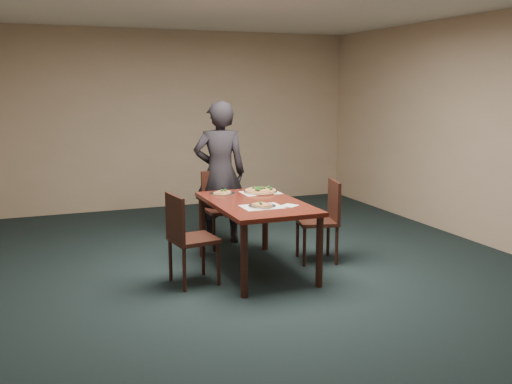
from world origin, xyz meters
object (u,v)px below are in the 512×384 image
object	(u,v)px
diner	(220,173)
slice_plate_far	(222,193)
dining_table	(256,210)
chair_far	(221,204)
pizza_pan	(260,191)
slice_plate_near	(262,206)
chair_right	(324,216)
chair_left	(186,234)

from	to	relation	value
diner	slice_plate_far	bearing A→B (deg)	85.82
dining_table	chair_far	bearing A→B (deg)	91.65
diner	pizza_pan	bearing A→B (deg)	118.24
dining_table	pizza_pan	world-z (taller)	pizza_pan
slice_plate_near	slice_plate_far	world-z (taller)	slice_plate_far
slice_plate_near	diner	bearing A→B (deg)	88.43
slice_plate_near	chair_right	bearing A→B (deg)	20.26
chair_left	diner	bearing A→B (deg)	-38.43
chair_left	slice_plate_far	size ratio (longest dim) A/B	3.25
slice_plate_near	slice_plate_far	distance (m)	0.82
dining_table	chair_far	world-z (taller)	chair_far
pizza_pan	slice_plate_near	size ratio (longest dim) A/B	1.36
chair_right	chair_far	bearing A→B (deg)	-126.72
pizza_pan	chair_far	bearing A→B (deg)	111.41
slice_plate_near	slice_plate_far	xyz separation A→B (m)	(-0.15, 0.80, -0.00)
diner	chair_right	bearing A→B (deg)	137.53
chair_far	slice_plate_near	bearing A→B (deg)	-91.96
chair_right	slice_plate_far	size ratio (longest dim) A/B	3.25
dining_table	chair_far	distance (m)	1.10
chair_far	chair_right	size ratio (longest dim) A/B	1.00
chair_left	slice_plate_near	size ratio (longest dim) A/B	3.25
chair_left	slice_plate_near	bearing A→B (deg)	-107.26
chair_right	dining_table	bearing A→B (deg)	-72.85
chair_far	slice_plate_near	size ratio (longest dim) A/B	3.25
dining_table	diner	world-z (taller)	diner
chair_left	dining_table	bearing A→B (deg)	-87.29
chair_far	chair_left	world-z (taller)	same
slice_plate_far	slice_plate_near	bearing A→B (deg)	-79.31
slice_plate_far	chair_right	bearing A→B (deg)	-24.96
slice_plate_near	chair_far	bearing A→B (deg)	89.52
diner	chair_left	bearing A→B (deg)	71.48
dining_table	slice_plate_near	distance (m)	0.30
diner	slice_plate_far	world-z (taller)	diner
dining_table	chair_right	xyz separation A→B (m)	(0.83, 0.05, -0.14)
chair_far	pizza_pan	bearing A→B (deg)	-70.07
chair_left	slice_plate_far	distance (m)	0.94
dining_table	chair_right	bearing A→B (deg)	3.49
chair_far	diner	distance (m)	0.38
slice_plate_near	slice_plate_far	size ratio (longest dim) A/B	1.00
chair_right	chair_left	bearing A→B (deg)	-69.17
slice_plate_far	chair_left	bearing A→B (deg)	-131.23
diner	slice_plate_near	distance (m)	1.48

